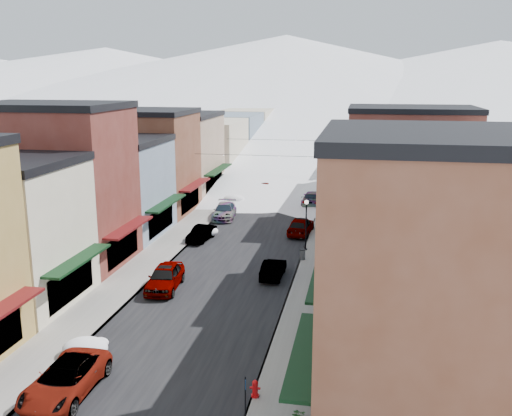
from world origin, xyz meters
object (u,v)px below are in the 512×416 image
at_px(car_silver_sedan, 165,277).
at_px(car_dark_hatch, 201,233).
at_px(streetlamp_near, 306,219).
at_px(car_white_suv, 65,380).
at_px(trash_can, 302,254).
at_px(fire_hydrant, 255,389).
at_px(car_green_sedan, 273,269).

distance_m(car_silver_sedan, car_dark_hatch, 11.94).
bearing_deg(streetlamp_near, car_white_suv, -109.90).
height_order(car_silver_sedan, car_dark_hatch, car_silver_sedan).
relative_size(car_dark_hatch, trash_can, 4.72).
bearing_deg(car_white_suv, fire_hydrant, 7.50).
xyz_separation_m(car_silver_sedan, car_green_sedan, (7.00, 3.69, -0.19)).
xyz_separation_m(car_white_suv, car_green_sedan, (7.00, 17.35, -0.10)).
bearing_deg(streetlamp_near, fire_hydrant, -90.00).
bearing_deg(car_silver_sedan, streetlamp_near, 45.12).
bearing_deg(car_white_suv, streetlamp_near, 69.75).
xyz_separation_m(car_silver_sedan, streetlamp_near, (8.70, 10.38, 2.00)).
bearing_deg(streetlamp_near, car_green_sedan, -104.26).
bearing_deg(car_green_sedan, fire_hydrant, 96.92).
height_order(car_white_suv, fire_hydrant, car_white_suv).
bearing_deg(car_green_sedan, car_white_suv, 68.93).
bearing_deg(car_green_sedan, trash_can, -111.77).
height_order(fire_hydrant, trash_can, trash_can).
xyz_separation_m(car_green_sedan, fire_hydrant, (1.70, -16.15, -0.13)).
height_order(car_dark_hatch, trash_can, car_dark_hatch).
relative_size(car_dark_hatch, car_green_sedan, 1.00).
relative_size(car_green_sedan, streetlamp_near, 0.94).
relative_size(car_white_suv, car_green_sedan, 1.36).
height_order(car_silver_sedan, streetlamp_near, streetlamp_near).
bearing_deg(trash_can, car_green_sedan, -112.68).
bearing_deg(car_silver_sedan, trash_can, 36.82).
bearing_deg(car_dark_hatch, trash_can, -15.93).
relative_size(car_silver_sedan, car_green_sedan, 1.24).
bearing_deg(fire_hydrant, car_dark_hatch, 111.29).
xyz_separation_m(car_dark_hatch, trash_can, (9.50, -4.16, -0.08)).
height_order(car_green_sedan, streetlamp_near, streetlamp_near).
distance_m(car_green_sedan, fire_hydrant, 16.24).
height_order(fire_hydrant, streetlamp_near, streetlamp_near).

